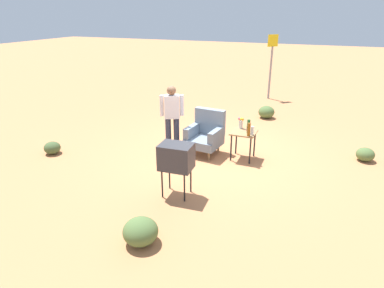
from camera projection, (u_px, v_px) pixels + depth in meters
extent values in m
plane|color=#C17A4C|center=(212.00, 154.00, 8.19)|extent=(60.00, 60.00, 0.00)
cylinder|color=#937047|center=(189.00, 151.00, 8.08)|extent=(0.05, 0.05, 0.22)
cylinder|color=#937047|center=(209.00, 156.00, 7.85)|extent=(0.05, 0.05, 0.22)
cylinder|color=#937047|center=(199.00, 144.00, 8.52)|extent=(0.05, 0.05, 0.22)
cylinder|color=#937047|center=(218.00, 148.00, 8.28)|extent=(0.05, 0.05, 0.22)
cube|color=slate|center=(204.00, 142.00, 8.10)|extent=(0.84, 0.84, 0.20)
cube|color=slate|center=(210.00, 122.00, 8.21)|extent=(0.77, 0.24, 0.64)
cube|color=slate|center=(192.00, 131.00, 8.16)|extent=(0.21, 0.70, 0.26)
cube|color=slate|center=(216.00, 135.00, 7.88)|extent=(0.21, 0.70, 0.26)
cylinder|color=black|center=(231.00, 148.00, 7.74)|extent=(0.04, 0.04, 0.64)
cylinder|color=black|center=(250.00, 151.00, 7.59)|extent=(0.04, 0.04, 0.64)
cylinder|color=black|center=(236.00, 141.00, 8.13)|extent=(0.04, 0.04, 0.64)
cylinder|color=black|center=(254.00, 144.00, 7.97)|extent=(0.04, 0.04, 0.64)
cube|color=#937047|center=(244.00, 132.00, 7.73)|extent=(0.56, 0.56, 0.03)
cylinder|color=black|center=(191.00, 179.00, 6.41)|extent=(0.03, 0.03, 0.55)
cylinder|color=black|center=(170.00, 176.00, 6.54)|extent=(0.03, 0.03, 0.55)
cylinder|color=black|center=(184.00, 188.00, 6.09)|extent=(0.03, 0.03, 0.55)
cylinder|color=black|center=(162.00, 184.00, 6.22)|extent=(0.03, 0.03, 0.55)
cube|color=#333338|center=(176.00, 157.00, 6.12)|extent=(0.63, 0.48, 0.48)
cube|color=#383D3F|center=(181.00, 152.00, 6.32)|extent=(0.42, 0.04, 0.34)
cylinder|color=#2D3347|center=(168.00, 135.00, 8.25)|extent=(0.14, 0.14, 0.86)
cylinder|color=#2D3347|center=(177.00, 134.00, 8.26)|extent=(0.14, 0.14, 0.86)
cube|color=silver|center=(172.00, 107.00, 7.99)|extent=(0.42, 0.36, 0.56)
cylinder|color=silver|center=(162.00, 106.00, 7.96)|extent=(0.09, 0.09, 0.50)
cylinder|color=silver|center=(182.00, 105.00, 8.00)|extent=(0.09, 0.09, 0.50)
sphere|color=brown|center=(171.00, 90.00, 7.85)|extent=(0.22, 0.22, 0.22)
cylinder|color=gray|center=(270.00, 73.00, 13.00)|extent=(0.08, 0.08, 2.00)
cube|color=yellow|center=(273.00, 40.00, 12.54)|extent=(0.33, 0.33, 0.44)
cylinder|color=#1E5623|center=(249.00, 126.00, 7.59)|extent=(0.07, 0.07, 0.32)
cylinder|color=silver|center=(252.00, 131.00, 7.51)|extent=(0.06, 0.06, 0.20)
cylinder|color=brown|center=(249.00, 130.00, 7.42)|extent=(0.07, 0.07, 0.30)
cylinder|color=red|center=(248.00, 129.00, 7.75)|extent=(0.07, 0.07, 0.12)
cylinder|color=silver|center=(241.00, 125.00, 7.93)|extent=(0.09, 0.09, 0.18)
sphere|color=yellow|center=(241.00, 119.00, 7.88)|extent=(0.07, 0.07, 0.07)
sphere|color=#E04C66|center=(240.00, 119.00, 7.90)|extent=(0.07, 0.07, 0.07)
sphere|color=orange|center=(242.00, 119.00, 7.85)|extent=(0.07, 0.07, 0.07)
ellipsoid|color=#516B38|center=(141.00, 231.00, 5.01)|extent=(0.54, 0.54, 0.41)
ellipsoid|color=#516B38|center=(266.00, 112.00, 10.89)|extent=(0.52, 0.52, 0.40)
ellipsoid|color=#516B38|center=(365.00, 154.00, 7.80)|extent=(0.41, 0.41, 0.32)
ellipsoid|color=#475B33|center=(52.00, 148.00, 8.19)|extent=(0.39, 0.39, 0.30)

